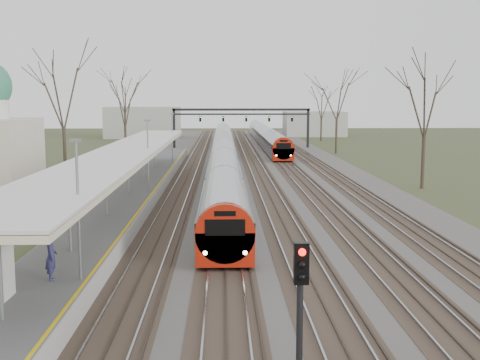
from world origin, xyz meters
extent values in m
cube|color=#474442|center=(0.00, 55.00, 0.05)|extent=(24.00, 160.00, 0.10)
cube|color=#4C3828|center=(-6.00, 55.00, 0.09)|extent=(2.60, 160.00, 0.06)
cube|color=gray|center=(-6.72, 55.00, 0.16)|extent=(0.07, 160.00, 0.12)
cube|color=gray|center=(-5.28, 55.00, 0.16)|extent=(0.07, 160.00, 0.12)
cube|color=#4C3828|center=(-2.50, 55.00, 0.09)|extent=(2.60, 160.00, 0.06)
cube|color=gray|center=(-3.22, 55.00, 0.16)|extent=(0.07, 160.00, 0.12)
cube|color=gray|center=(-1.78, 55.00, 0.16)|extent=(0.07, 160.00, 0.12)
cube|color=#4C3828|center=(1.00, 55.00, 0.09)|extent=(2.60, 160.00, 0.06)
cube|color=gray|center=(0.28, 55.00, 0.16)|extent=(0.07, 160.00, 0.12)
cube|color=gray|center=(1.72, 55.00, 0.16)|extent=(0.07, 160.00, 0.12)
cube|color=#4C3828|center=(4.50, 55.00, 0.09)|extent=(2.60, 160.00, 0.06)
cube|color=gray|center=(3.78, 55.00, 0.16)|extent=(0.07, 160.00, 0.12)
cube|color=gray|center=(5.22, 55.00, 0.16)|extent=(0.07, 160.00, 0.12)
cube|color=#4C3828|center=(8.00, 55.00, 0.09)|extent=(2.60, 160.00, 0.06)
cube|color=gray|center=(7.28, 55.00, 0.16)|extent=(0.07, 160.00, 0.12)
cube|color=gray|center=(8.72, 55.00, 0.16)|extent=(0.07, 160.00, 0.12)
cube|color=#9E9B93|center=(-9.05, 37.50, 0.50)|extent=(3.50, 69.00, 1.00)
cylinder|color=slate|center=(-9.05, 10.00, 2.50)|extent=(0.14, 0.14, 3.00)
cylinder|color=slate|center=(-9.05, 18.00, 2.50)|extent=(0.14, 0.14, 3.00)
cylinder|color=slate|center=(-9.05, 26.00, 2.50)|extent=(0.14, 0.14, 3.00)
cylinder|color=slate|center=(-9.05, 34.00, 2.50)|extent=(0.14, 0.14, 3.00)
cylinder|color=slate|center=(-9.05, 42.00, 2.50)|extent=(0.14, 0.14, 3.00)
cylinder|color=slate|center=(-9.05, 50.00, 2.50)|extent=(0.14, 0.14, 3.00)
cube|color=silver|center=(-9.05, 33.00, 4.05)|extent=(4.10, 50.00, 0.12)
cube|color=beige|center=(-9.05, 33.00, 3.88)|extent=(4.10, 50.00, 0.25)
cube|color=black|center=(-10.00, 85.00, 3.00)|extent=(0.35, 0.35, 6.00)
cube|color=black|center=(10.50, 85.00, 3.00)|extent=(0.35, 0.35, 6.00)
cube|color=black|center=(0.25, 85.00, 5.90)|extent=(21.00, 0.35, 0.35)
cube|color=black|center=(0.25, 85.00, 5.20)|extent=(21.00, 0.25, 0.25)
cube|color=black|center=(-6.00, 84.80, 4.50)|extent=(0.32, 0.22, 0.85)
sphere|color=#0CFF19|center=(-6.00, 84.66, 4.75)|extent=(0.16, 0.16, 0.16)
cube|color=black|center=(-2.50, 84.80, 4.50)|extent=(0.32, 0.22, 0.85)
sphere|color=#0CFF19|center=(-2.50, 84.66, 4.75)|extent=(0.16, 0.16, 0.16)
cube|color=black|center=(1.00, 84.80, 4.50)|extent=(0.32, 0.22, 0.85)
sphere|color=#0CFF19|center=(1.00, 84.66, 4.75)|extent=(0.16, 0.16, 0.16)
cube|color=black|center=(4.50, 84.80, 4.50)|extent=(0.32, 0.22, 0.85)
sphere|color=#0CFF19|center=(4.50, 84.66, 4.75)|extent=(0.16, 0.16, 0.16)
cube|color=black|center=(8.00, 84.80, 4.50)|extent=(0.32, 0.22, 0.85)
sphere|color=#0CFF19|center=(8.00, 84.66, 4.75)|extent=(0.16, 0.16, 0.16)
cylinder|color=#2D231C|center=(-17.00, 48.00, 2.48)|extent=(0.30, 0.30, 4.95)
cylinder|color=#2D231C|center=(14.00, 42.00, 2.25)|extent=(0.30, 0.30, 4.50)
cube|color=#9EA0A8|center=(-2.50, 62.99, 1.10)|extent=(2.55, 90.00, 1.60)
cylinder|color=#9EA0A8|center=(-2.50, 62.99, 1.75)|extent=(2.60, 89.70, 2.60)
cube|color=black|center=(-2.50, 62.99, 1.85)|extent=(2.62, 89.40, 0.55)
cube|color=#A41909|center=(-2.50, 18.09, 1.05)|extent=(2.55, 0.50, 1.50)
cylinder|color=#A41909|center=(-2.50, 18.14, 1.75)|extent=(2.60, 0.60, 2.60)
cube|color=black|center=(-2.50, 17.87, 2.05)|extent=(1.70, 0.12, 0.70)
sphere|color=white|center=(-3.35, 17.89, 0.95)|extent=(0.22, 0.22, 0.22)
sphere|color=white|center=(-1.65, 17.89, 0.95)|extent=(0.22, 0.22, 0.22)
cube|color=black|center=(-2.50, 62.99, 0.17)|extent=(1.80, 89.00, 0.35)
cube|color=#9EA0A8|center=(4.50, 92.69, 1.10)|extent=(2.55, 60.00, 1.60)
cylinder|color=#9EA0A8|center=(4.50, 92.69, 1.75)|extent=(2.60, 59.70, 2.60)
cube|color=black|center=(4.50, 92.69, 1.85)|extent=(2.62, 59.40, 0.55)
cube|color=#A41909|center=(4.50, 62.79, 1.05)|extent=(2.55, 0.50, 1.50)
cylinder|color=#A41909|center=(4.50, 62.84, 1.75)|extent=(2.60, 0.60, 2.60)
cube|color=black|center=(4.50, 62.57, 2.05)|extent=(1.70, 0.12, 0.70)
sphere|color=white|center=(3.65, 62.59, 0.95)|extent=(0.22, 0.22, 0.22)
sphere|color=white|center=(5.35, 62.59, 0.95)|extent=(0.22, 0.22, 0.22)
cube|color=black|center=(4.50, 92.69, 0.17)|extent=(1.80, 59.00, 0.35)
imported|color=navy|center=(-8.69, 13.90, 1.88)|extent=(0.57, 0.73, 1.76)
cylinder|color=black|center=(-0.75, 6.77, 2.00)|extent=(0.16, 0.16, 4.00)
cube|color=black|center=(-0.75, 6.62, 3.60)|extent=(0.35, 0.22, 1.00)
sphere|color=#FF0C05|center=(-0.75, 6.49, 3.90)|extent=(0.18, 0.18, 0.18)
camera|label=1|loc=(-2.58, -7.05, 7.41)|focal=45.00mm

